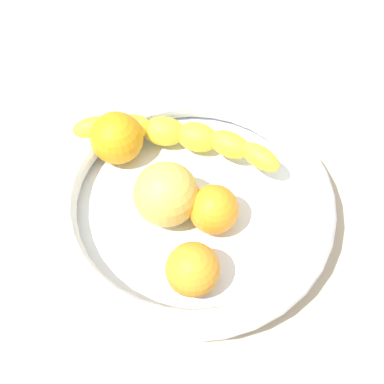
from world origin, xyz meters
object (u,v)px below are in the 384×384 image
at_px(banana_draped_left, 179,136).
at_px(orange_mid_left, 193,269).
at_px(fruit_bowl, 192,203).
at_px(orange_front, 214,209).
at_px(apple_yellow, 166,194).
at_px(orange_mid_right, 117,138).

relative_size(banana_draped_left, orange_mid_left, 4.60).
distance_m(fruit_bowl, orange_front, 0.04).
bearing_deg(apple_yellow, banana_draped_left, 92.97).
relative_size(fruit_bowl, apple_yellow, 4.47).
relative_size(banana_draped_left, apple_yellow, 3.56).
relative_size(orange_front, orange_mid_right, 0.87).
relative_size(orange_front, apple_yellow, 0.76).
height_order(banana_draped_left, orange_mid_right, orange_mid_right).
xyz_separation_m(orange_mid_left, orange_mid_right, (-0.12, 0.15, 0.00)).
bearing_deg(fruit_bowl, orange_front, -31.08).
height_order(orange_mid_right, apple_yellow, apple_yellow).
bearing_deg(orange_mid_right, orange_front, -29.54).
relative_size(banana_draped_left, orange_front, 4.68).
distance_m(orange_mid_right, apple_yellow, 0.10).
bearing_deg(fruit_bowl, orange_mid_right, 150.88).
bearing_deg(apple_yellow, orange_mid_left, -60.17).
xyz_separation_m(banana_draped_left, orange_front, (0.06, -0.10, -0.00)).
bearing_deg(banana_draped_left, orange_mid_left, -73.60).
height_order(banana_draped_left, apple_yellow, apple_yellow).
bearing_deg(apple_yellow, orange_front, -4.17).
bearing_deg(orange_mid_left, fruit_bowl, 101.44).
relative_size(orange_front, orange_mid_left, 0.98).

